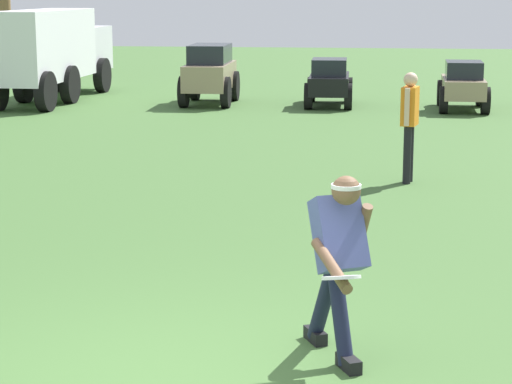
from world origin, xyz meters
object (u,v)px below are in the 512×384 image
(frisbee_in_flight, at_px, (341,278))
(teammate_near_sideline, at_px, (410,117))
(frisbee_thrower, at_px, (338,256))
(parked_car_slot_b, at_px, (329,82))
(parked_car_slot_c, at_px, (463,85))
(parked_car_slot_a, at_px, (210,73))
(box_truck, at_px, (54,50))

(frisbee_in_flight, relative_size, teammate_near_sideline, 0.22)
(frisbee_thrower, relative_size, teammate_near_sideline, 0.91)
(parked_car_slot_b, height_order, parked_car_slot_c, same)
(parked_car_slot_b, bearing_deg, parked_car_slot_c, -8.01)
(teammate_near_sideline, distance_m, parked_car_slot_a, 10.32)
(teammate_near_sideline, relative_size, parked_car_slot_a, 0.66)
(box_truck, bearing_deg, parked_car_slot_c, -4.35)
(parked_car_slot_c, bearing_deg, box_truck, 175.65)
(teammate_near_sideline, xyz_separation_m, parked_car_slot_c, (1.42, 8.84, -0.38))
(parked_car_slot_b, distance_m, parked_car_slot_c, 3.07)
(parked_car_slot_a, bearing_deg, parked_car_slot_b, -0.84)
(parked_car_slot_c, bearing_deg, parked_car_slot_a, 175.43)
(frisbee_in_flight, distance_m, parked_car_slot_b, 16.85)
(parked_car_slot_a, bearing_deg, parked_car_slot_c, -4.57)
(teammate_near_sideline, height_order, parked_car_slot_b, teammate_near_sideline)
(frisbee_in_flight, height_order, box_truck, box_truck)
(frisbee_in_flight, xyz_separation_m, parked_car_slot_c, (2.05, 16.39, -0.23))
(frisbee_thrower, xyz_separation_m, frisbee_in_flight, (0.05, -0.54, -0.00))
(frisbee_thrower, height_order, box_truck, box_truck)
(frisbee_thrower, bearing_deg, box_truck, 114.82)
(teammate_near_sideline, distance_m, parked_car_slot_b, 9.42)
(frisbee_in_flight, bearing_deg, parked_car_slot_b, 93.38)
(frisbee_thrower, bearing_deg, parked_car_slot_c, 82.49)
(box_truck, bearing_deg, teammate_near_sideline, -48.93)
(parked_car_slot_a, distance_m, parked_car_slot_c, 5.89)
(teammate_near_sideline, height_order, parked_car_slot_c, teammate_near_sideline)
(teammate_near_sideline, bearing_deg, parked_car_slot_b, 99.93)
(frisbee_thrower, bearing_deg, parked_car_slot_b, 93.33)
(frisbee_thrower, distance_m, frisbee_in_flight, 0.54)
(frisbee_in_flight, xyz_separation_m, box_truck, (-7.72, 17.14, 0.44))
(frisbee_in_flight, height_order, parked_car_slot_b, parked_car_slot_b)
(teammate_near_sideline, relative_size, parked_car_slot_c, 0.70)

